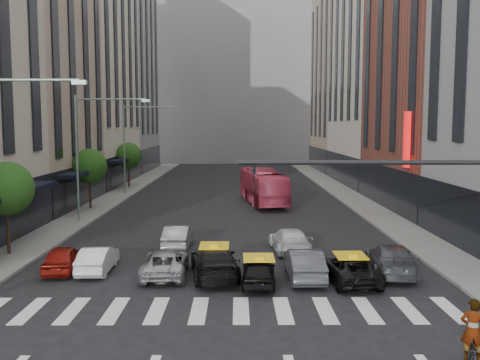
{
  "coord_description": "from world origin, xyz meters",
  "views": [
    {
      "loc": [
        0.46,
        -18.18,
        6.98
      ],
      "look_at": [
        0.61,
        11.14,
        4.0
      ],
      "focal_mm": 40.0,
      "sensor_mm": 36.0,
      "label": 1
    }
  ],
  "objects_px": {
    "car_white_front": "(98,259)",
    "motorcycle": "(472,353)",
    "taxi_left": "(214,262)",
    "streetlamp_far": "(133,136)",
    "streetlamp_mid": "(90,141)",
    "car_red": "(63,258)",
    "bus": "(263,186)",
    "taxi_center": "(259,272)"
  },
  "relations": [
    {
      "from": "streetlamp_far",
      "to": "bus",
      "type": "xyz_separation_m",
      "value": [
        12.83,
        -6.44,
        -4.36
      ]
    },
    {
      "from": "streetlamp_mid",
      "to": "car_white_front",
      "type": "height_order",
      "value": "streetlamp_mid"
    },
    {
      "from": "taxi_center",
      "to": "streetlamp_mid",
      "type": "bearing_deg",
      "value": -50.45
    },
    {
      "from": "car_white_front",
      "to": "taxi_left",
      "type": "height_order",
      "value": "taxi_left"
    },
    {
      "from": "streetlamp_mid",
      "to": "taxi_left",
      "type": "relative_size",
      "value": 1.79
    },
    {
      "from": "taxi_center",
      "to": "motorcycle",
      "type": "distance_m",
      "value": 10.0
    },
    {
      "from": "streetlamp_mid",
      "to": "bus",
      "type": "distance_m",
      "value": 16.58
    },
    {
      "from": "streetlamp_mid",
      "to": "taxi_center",
      "type": "relative_size",
      "value": 2.51
    },
    {
      "from": "taxi_left",
      "to": "motorcycle",
      "type": "distance_m",
      "value": 12.26
    },
    {
      "from": "streetlamp_mid",
      "to": "taxi_left",
      "type": "height_order",
      "value": "streetlamp_mid"
    },
    {
      "from": "streetlamp_far",
      "to": "taxi_left",
      "type": "xyz_separation_m",
      "value": [
        9.44,
        -30.01,
        -5.17
      ]
    },
    {
      "from": "streetlamp_mid",
      "to": "car_white_front",
      "type": "distance_m",
      "value": 14.6
    },
    {
      "from": "streetlamp_mid",
      "to": "car_red",
      "type": "height_order",
      "value": "streetlamp_mid"
    },
    {
      "from": "streetlamp_mid",
      "to": "streetlamp_far",
      "type": "relative_size",
      "value": 1.0
    },
    {
      "from": "streetlamp_far",
      "to": "car_white_front",
      "type": "relative_size",
      "value": 2.39
    },
    {
      "from": "streetlamp_far",
      "to": "car_red",
      "type": "distance_m",
      "value": 29.58
    },
    {
      "from": "car_red",
      "to": "car_white_front",
      "type": "relative_size",
      "value": 0.99
    },
    {
      "from": "streetlamp_far",
      "to": "taxi_left",
      "type": "bearing_deg",
      "value": -72.53
    },
    {
      "from": "car_white_front",
      "to": "streetlamp_mid",
      "type": "bearing_deg",
      "value": -74.56
    },
    {
      "from": "car_white_front",
      "to": "motorcycle",
      "type": "bearing_deg",
      "value": 141.41
    },
    {
      "from": "motorcycle",
      "to": "car_red",
      "type": "bearing_deg",
      "value": -18.08
    },
    {
      "from": "streetlamp_mid",
      "to": "bus",
      "type": "bearing_deg",
      "value": 36.7
    },
    {
      "from": "car_red",
      "to": "streetlamp_mid",
      "type": "bearing_deg",
      "value": -86.7
    },
    {
      "from": "car_red",
      "to": "motorcycle",
      "type": "xyz_separation_m",
      "value": [
        15.08,
        -10.44,
        -0.16
      ]
    },
    {
      "from": "car_red",
      "to": "motorcycle",
      "type": "bearing_deg",
      "value": 139.25
    },
    {
      "from": "bus",
      "to": "motorcycle",
      "type": "height_order",
      "value": "bus"
    },
    {
      "from": "streetlamp_far",
      "to": "motorcycle",
      "type": "distance_m",
      "value": 43.41
    },
    {
      "from": "taxi_center",
      "to": "streetlamp_far",
      "type": "bearing_deg",
      "value": -67.14
    },
    {
      "from": "streetlamp_mid",
      "to": "taxi_left",
      "type": "distance_m",
      "value": 17.67
    },
    {
      "from": "car_red",
      "to": "taxi_center",
      "type": "relative_size",
      "value": 1.05
    },
    {
      "from": "car_white_front",
      "to": "taxi_left",
      "type": "bearing_deg",
      "value": 169.71
    },
    {
      "from": "streetlamp_mid",
      "to": "streetlamp_far",
      "type": "distance_m",
      "value": 16.0
    },
    {
      "from": "taxi_center",
      "to": "motorcycle",
      "type": "xyz_separation_m",
      "value": [
        5.8,
        -8.15,
        -0.13
      ]
    },
    {
      "from": "streetlamp_mid",
      "to": "motorcycle",
      "type": "height_order",
      "value": "streetlamp_mid"
    },
    {
      "from": "streetlamp_mid",
      "to": "car_red",
      "type": "bearing_deg",
      "value": -80.64
    },
    {
      "from": "streetlamp_far",
      "to": "bus",
      "type": "bearing_deg",
      "value": -26.65
    },
    {
      "from": "streetlamp_mid",
      "to": "motorcycle",
      "type": "xyz_separation_m",
      "value": [
        17.23,
        -23.47,
        -5.42
      ]
    },
    {
      "from": "streetlamp_far",
      "to": "motorcycle",
      "type": "xyz_separation_m",
      "value": [
        17.23,
        -39.47,
        -5.42
      ]
    },
    {
      "from": "taxi_left",
      "to": "motorcycle",
      "type": "bearing_deg",
      "value": 121.99
    },
    {
      "from": "car_white_front",
      "to": "bus",
      "type": "bearing_deg",
      "value": -112.54
    },
    {
      "from": "taxi_left",
      "to": "streetlamp_far",
      "type": "bearing_deg",
      "value": -80.01
    },
    {
      "from": "streetlamp_mid",
      "to": "car_red",
      "type": "relative_size",
      "value": 2.4
    }
  ]
}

